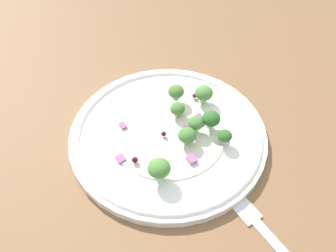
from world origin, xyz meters
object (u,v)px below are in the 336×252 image
Objects in this scene: broccoli_floret_2 at (177,109)px; broccoli_floret_1 at (204,93)px; plate at (168,135)px; broccoli_floret_0 at (225,136)px; fork at (283,251)px.

broccoli_floret_1 is at bearing 40.64° from broccoli_floret_2.
plate is 8.15cm from broccoli_floret_0.
plate is at bearing -108.81° from broccoli_floret_2.
broccoli_floret_1 is at bearing 112.68° from fork.
broccoli_floret_2 is (-6.63, 4.74, -0.11)cm from broccoli_floret_0.
broccoli_floret_1 is 0.17× the size of fork.
fork is at bearing -48.17° from plate.
broccoli_floret_0 is 8.47cm from broccoli_floret_1.
fork is (6.47, -14.45, -2.65)cm from broccoli_floret_0.
broccoli_floret_0 is 0.74× the size of broccoli_floret_1.
broccoli_floret_1 reaches higher than fork.
broccoli_floret_0 is 16.05cm from fork.
plate is 8.43cm from broccoli_floret_1.
plate is at bearing -126.77° from broccoli_floret_1.
plate is 12.81× the size of broccoli_floret_2.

